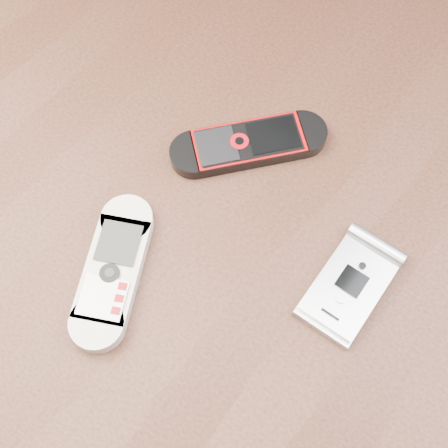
% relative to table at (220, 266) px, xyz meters
% --- Properties ---
extents(ground, '(4.00, 4.00, 0.00)m').
position_rel_table_xyz_m(ground, '(0.00, 0.00, -0.64)').
color(ground, '#472B19').
rests_on(ground, ground).
extents(table, '(1.20, 0.80, 0.75)m').
position_rel_table_xyz_m(table, '(0.00, 0.00, 0.00)').
color(table, black).
rests_on(table, ground).
extents(nokia_white, '(0.11, 0.15, 0.02)m').
position_rel_table_xyz_m(nokia_white, '(-0.04, -0.09, 0.11)').
color(nokia_white, silver).
rests_on(nokia_white, table).
extents(nokia_black_red, '(0.13, 0.15, 0.02)m').
position_rel_table_xyz_m(nokia_black_red, '(-0.03, 0.08, 0.11)').
color(nokia_black_red, black).
rests_on(nokia_black_red, table).
extents(motorola_razr, '(0.06, 0.11, 0.02)m').
position_rel_table_xyz_m(motorola_razr, '(0.13, 0.02, 0.11)').
color(motorola_razr, silver).
rests_on(motorola_razr, table).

